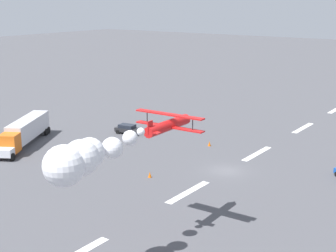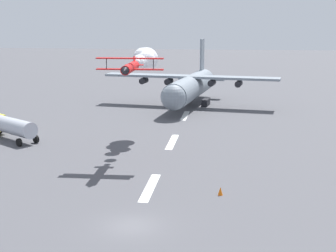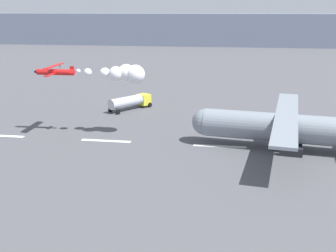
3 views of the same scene
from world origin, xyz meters
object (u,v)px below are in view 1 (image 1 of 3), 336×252
at_px(stunt_biplane_red, 92,154).
at_px(semi_truck_orange, 25,131).
at_px(followme_car_yellow, 128,129).
at_px(traffic_cone_near, 209,144).
at_px(traffic_cone_far, 150,175).

relative_size(stunt_biplane_red, semi_truck_orange, 1.24).
relative_size(followme_car_yellow, traffic_cone_near, 5.93).
height_order(stunt_biplane_red, semi_truck_orange, stunt_biplane_red).
height_order(semi_truck_orange, traffic_cone_far, semi_truck_orange).
xyz_separation_m(stunt_biplane_red, traffic_cone_near, (-36.24, -11.27, -9.80)).
distance_m(stunt_biplane_red, traffic_cone_near, 39.19).
bearing_deg(followme_car_yellow, traffic_cone_near, 96.54).
xyz_separation_m(semi_truck_orange, traffic_cone_far, (0.41, 24.02, -1.76)).
distance_m(stunt_biplane_red, followme_car_yellow, 44.12).
bearing_deg(traffic_cone_near, semi_truck_orange, -56.02).
bearing_deg(traffic_cone_near, traffic_cone_far, 3.56).
xyz_separation_m(semi_truck_orange, followme_car_yellow, (-13.86, 8.54, -1.33)).
bearing_deg(traffic_cone_far, traffic_cone_near, -176.44).
bearing_deg(stunt_biplane_red, traffic_cone_near, -162.73).
height_order(semi_truck_orange, followme_car_yellow, semi_truck_orange).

